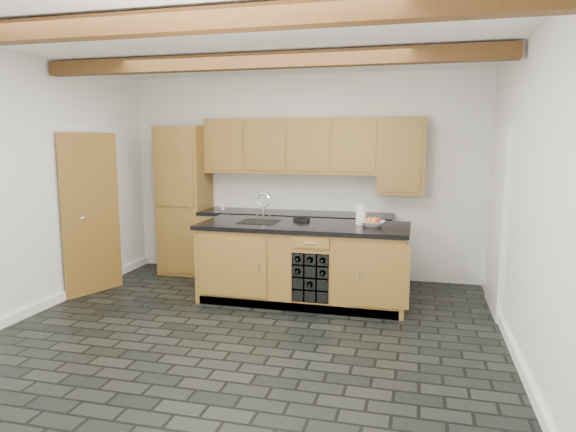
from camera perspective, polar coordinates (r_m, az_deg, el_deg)
name	(u,v)px	position (r m, az deg, el deg)	size (l,w,h in m)	color
ground	(244,337)	(5.17, -4.92, -13.24)	(5.00, 5.00, 0.00)	black
room_shell	(251,177)	(5.35, -4.11, 4.32)	(5.01, 5.00, 5.00)	white
back_cabinetry	(271,208)	(7.11, -1.93, 0.94)	(3.65, 0.62, 2.20)	olive
island	(303,262)	(6.13, 1.73, -5.18)	(2.48, 0.96, 0.93)	olive
faucet	(260,219)	(6.22, -3.15, -0.30)	(0.45, 0.40, 0.34)	black
kitchen_scale	(302,219)	(6.28, 1.52, -0.29)	(0.19, 0.12, 0.06)	black
fruit_bowl	(373,224)	(5.94, 9.43, -0.84)	(0.27, 0.27, 0.07)	beige
fruit_cluster	(373,221)	(5.93, 9.43, -0.50)	(0.16, 0.17, 0.07)	#B31734
paper_towel	(361,215)	(6.07, 8.09, 0.14)	(0.12, 0.12, 0.22)	white
mug	(223,207)	(7.27, -7.28, 0.96)	(0.09, 0.09, 0.08)	white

